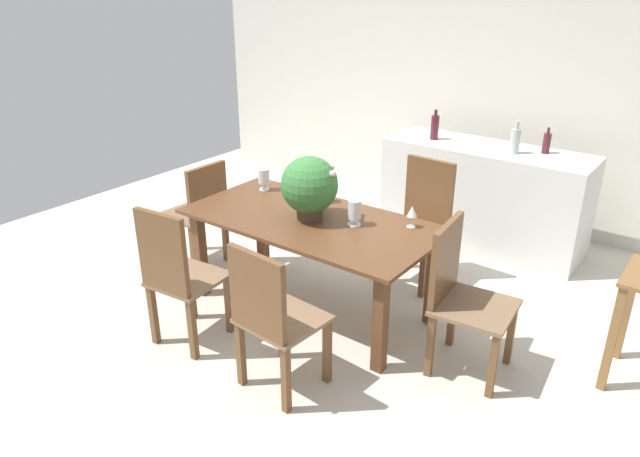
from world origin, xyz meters
TOP-DOWN VIEW (x-y plane):
  - ground_plane at (0.00, 0.00)m, footprint 7.04×7.04m
  - back_wall at (0.00, 2.60)m, footprint 6.40×0.10m
  - dining_table at (0.00, 0.00)m, footprint 1.87×0.94m
  - chair_head_end at (-1.19, 0.00)m, footprint 0.46×0.45m
  - chair_near_right at (0.41, -0.92)m, footprint 0.49×0.47m
  - chair_near_left at (-0.41, -0.93)m, footprint 0.47×0.49m
  - chair_foot_end at (1.18, -0.01)m, footprint 0.51×0.51m
  - chair_far_right at (0.42, 0.93)m, footprint 0.47×0.43m
  - flower_centerpiece at (-0.01, -0.01)m, footprint 0.41×0.41m
  - crystal_vase_left at (-0.68, 0.25)m, footprint 0.09×0.09m
  - crystal_vase_center_near at (0.31, 0.09)m, footprint 0.10×0.10m
  - crystal_vase_right at (-0.13, 0.32)m, footprint 0.09×0.09m
  - wine_glass at (0.65, 0.30)m, footprint 0.07×0.07m
  - kitchen_counter at (0.54, 1.92)m, footprint 1.85×0.62m
  - wine_bottle_green at (0.02, 1.87)m, footprint 0.07×0.07m
  - wine_bottle_dark at (0.79, 1.87)m, footprint 0.08×0.08m
  - wine_bottle_amber at (1.01, 2.03)m, footprint 0.07×0.07m

SIDE VIEW (x-z plane):
  - ground_plane at x=0.00m, z-range 0.00..0.00m
  - kitchen_counter at x=0.54m, z-range 0.00..0.93m
  - chair_head_end at x=-1.19m, z-range 0.06..0.99m
  - chair_near_right at x=0.41m, z-range 0.06..1.04m
  - chair_foot_end at x=1.18m, z-range 0.06..1.05m
  - chair_near_left at x=-0.41m, z-range 0.05..1.07m
  - chair_far_right at x=0.42m, z-range 0.06..1.07m
  - dining_table at x=0.00m, z-range 0.26..1.00m
  - crystal_vase_right at x=-0.13m, z-range 0.75..0.92m
  - crystal_vase_center_near at x=0.31m, z-range 0.75..0.94m
  - crystal_vase_left at x=-0.68m, z-range 0.76..0.94m
  - wine_glass at x=0.65m, z-range 0.77..0.93m
  - flower_centerpiece at x=-0.01m, z-range 0.76..1.22m
  - wine_bottle_amber at x=1.01m, z-range 0.91..1.13m
  - wine_bottle_dark at x=0.79m, z-range 0.90..1.18m
  - wine_bottle_green at x=0.02m, z-range 0.91..1.19m
  - back_wall at x=0.00m, z-range 0.00..2.60m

